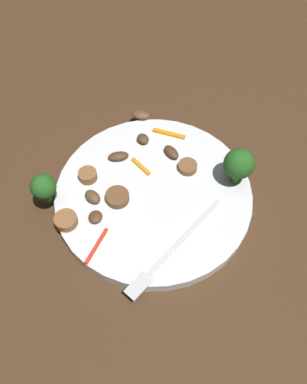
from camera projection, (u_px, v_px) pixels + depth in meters
ground_plane at (154, 199)px, 0.59m from camera, size 1.40×1.40×0.00m
plate at (154, 195)px, 0.58m from camera, size 0.28×0.28×0.02m
fork at (170, 253)px, 0.52m from camera, size 0.18×0.02×0.00m
broccoli_floret_0 at (239, 164)px, 0.55m from camera, size 0.04×0.04×0.06m
broccoli_floret_1 at (43, 187)px, 0.54m from camera, size 0.03×0.03×0.05m
sausage_slice_0 at (66, 220)px, 0.54m from camera, size 0.04×0.04×0.01m
sausage_slice_1 at (88, 175)px, 0.58m from camera, size 0.04×0.04×0.01m
sausage_slice_2 at (117, 197)px, 0.56m from camera, size 0.04×0.04×0.01m
sausage_slice_3 at (188, 167)px, 0.59m from camera, size 0.03×0.03×0.01m
mushroom_0 at (118, 156)px, 0.60m from camera, size 0.03×0.03×0.01m
mushroom_1 at (143, 139)px, 0.62m from camera, size 0.02×0.03×0.01m
mushroom_2 at (93, 197)px, 0.56m from camera, size 0.02×0.03×0.01m
mushroom_3 at (95, 217)px, 0.55m from camera, size 0.03×0.03×0.01m
mushroom_4 at (141, 115)px, 0.65m from camera, size 0.03×0.03×0.01m
mushroom_5 at (171, 152)px, 0.61m from camera, size 0.02×0.03×0.01m
pepper_strip_0 at (96, 246)px, 0.53m from camera, size 0.05×0.02×0.00m
pepper_strip_1 at (141, 167)px, 0.60m from camera, size 0.01×0.04×0.00m
pepper_strip_2 at (169, 134)px, 0.63m from camera, size 0.02×0.05×0.00m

